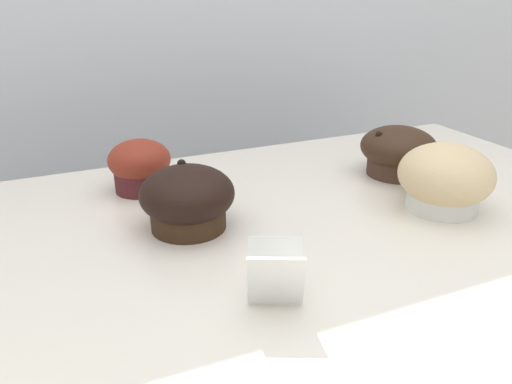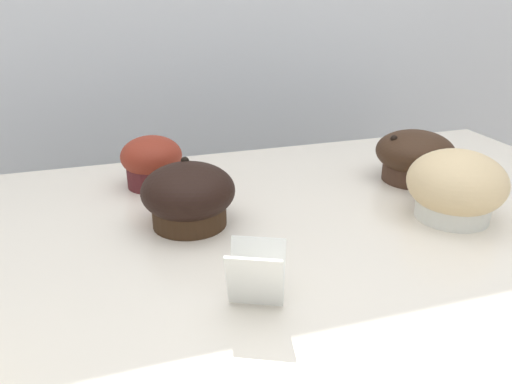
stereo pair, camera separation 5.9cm
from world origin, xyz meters
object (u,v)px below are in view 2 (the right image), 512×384
Objects in this scene: muffin_front_left at (188,196)px; muffin_front_right at (152,161)px; muffin_back_right at (456,187)px; muffin_front_center at (415,156)px.

muffin_front_left is 0.14m from muffin_front_right.
muffin_back_right reaches higher than muffin_front_left.
muffin_front_right is at bearing 100.86° from muffin_front_left.
muffin_front_center is 0.35m from muffin_front_left.
muffin_back_right is 0.33m from muffin_front_left.
muffin_front_center is 0.13m from muffin_back_right.
muffin_front_left is (-0.34, -0.05, -0.00)m from muffin_front_center.
muffin_front_left is at bearing -79.14° from muffin_front_right.
muffin_front_center is at bearing 7.80° from muffin_front_left.
muffin_front_left is 1.29× the size of muffin_front_right.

